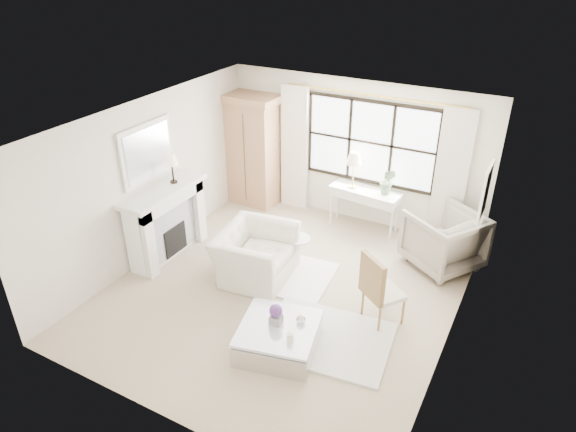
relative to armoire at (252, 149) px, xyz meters
name	(u,v)px	position (x,y,z in m)	size (l,w,h in m)	color
floor	(283,290)	(2.03, -2.44, -1.14)	(5.50, 5.50, 0.00)	tan
ceiling	(283,124)	(2.03, -2.44, 1.56)	(5.50, 5.50, 0.00)	white
wall_back	(355,152)	(2.03, 0.31, 0.21)	(5.00, 5.00, 0.00)	white
wall_front	(154,327)	(2.03, -5.19, 0.21)	(5.00, 5.00, 0.00)	white
wall_left	(149,180)	(-0.47, -2.44, 0.21)	(5.50, 5.50, 0.00)	beige
wall_right	(461,260)	(4.53, -2.44, 0.21)	(5.50, 5.50, 0.00)	silver
window_pane	(371,142)	(2.33, 0.29, 0.46)	(2.40, 0.02, 1.50)	white
window_frame	(370,143)	(2.33, 0.28, 0.46)	(2.50, 0.04, 1.50)	black
curtain_rod	(373,95)	(2.33, 0.23, 1.33)	(0.04, 0.04, 3.30)	gold
curtain_left	(295,149)	(0.83, 0.21, 0.10)	(0.55, 0.10, 2.47)	white
curtain_right	(451,179)	(3.83, 0.21, 0.10)	(0.55, 0.10, 2.47)	beige
fireplace	(165,221)	(-0.24, -2.44, -0.49)	(0.58, 1.66, 1.26)	white
mirror_frame	(147,152)	(-0.44, -2.44, 0.70)	(0.05, 1.15, 0.95)	silver
mirror_glass	(148,153)	(-0.41, -2.44, 0.70)	(0.02, 1.00, 0.80)	silver
art_frame	(485,192)	(4.50, -0.74, 0.41)	(0.04, 0.62, 0.82)	white
art_canvas	(484,192)	(4.48, -0.74, 0.41)	(0.01, 0.52, 0.72)	beige
mantel_lamp	(171,160)	(-0.19, -2.17, 0.51)	(0.22, 0.22, 0.51)	black
armoire	(252,149)	(0.00, 0.00, 0.00)	(1.15, 0.76, 2.24)	tan
console_table	(364,209)	(2.41, -0.01, -0.74)	(1.34, 0.58, 0.80)	silver
console_lamp	(354,159)	(2.16, -0.02, 0.22)	(0.28, 0.28, 0.69)	#AB8B3B
orchid_plant	(388,181)	(2.80, 0.01, -0.09)	(0.27, 0.22, 0.49)	#556F4A
side_table	(298,247)	(1.89, -1.66, -0.81)	(0.40, 0.40, 0.51)	white
rug_left	(279,272)	(1.75, -2.06, -1.12)	(1.71, 1.21, 0.03)	white
rug_right	(326,338)	(3.08, -3.13, -1.12)	(1.73, 1.29, 0.03)	silver
club_armchair	(255,254)	(1.44, -2.29, -0.74)	(1.25, 1.09, 0.81)	beige
wingback_chair	(444,240)	(4.00, -0.56, -0.65)	(1.04, 1.07, 0.98)	gray
french_chair	(382,302)	(3.59, -2.39, -0.83)	(0.67, 0.67, 1.08)	olive
coffee_table	(279,338)	(2.59, -3.59, -0.96)	(1.20, 1.20, 0.38)	silver
planter_box	(276,319)	(2.53, -3.55, -0.70)	(0.15, 0.15, 0.11)	slate
planter_flowers	(276,311)	(2.53, -3.55, -0.56)	(0.18, 0.18, 0.18)	#562E73
pillar_candle	(290,337)	(2.86, -3.77, -0.70)	(0.09, 0.09, 0.12)	silver
coffee_vase	(301,318)	(2.82, -3.38, -0.69)	(0.13, 0.13, 0.14)	white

